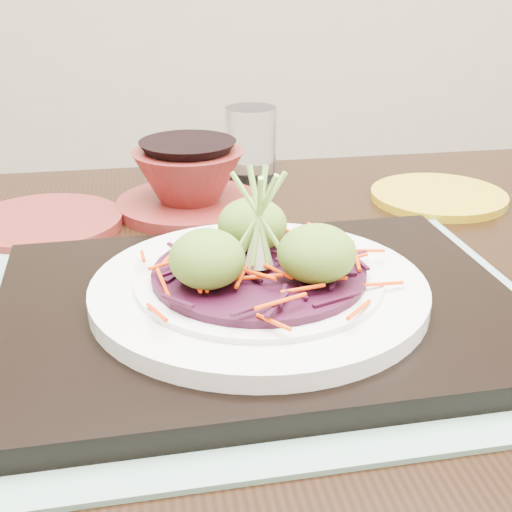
{
  "coord_description": "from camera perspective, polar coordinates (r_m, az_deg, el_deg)",
  "views": [
    {
      "loc": [
        -0.08,
        -0.67,
        1.07
      ],
      "look_at": [
        -0.02,
        -0.11,
        0.82
      ],
      "focal_mm": 50.0,
      "sensor_mm": 36.0,
      "label": 1
    }
  ],
  "objects": [
    {
      "name": "dining_table",
      "position": [
        0.74,
        1.9,
        -9.03
      ],
      "size": [
        1.27,
        0.89,
        0.77
      ],
      "rotation": [
        0.0,
        0.0,
        0.05
      ],
      "color": "black",
      "rests_on": "ground"
    },
    {
      "name": "terracotta_side_plate",
      "position": [
        0.85,
        -16.55,
        2.57
      ],
      "size": [
        0.21,
        0.21,
        0.01
      ],
      "primitive_type": "cylinder",
      "rotation": [
        0.0,
        0.0,
        0.19
      ],
      "color": "maroon",
      "rests_on": "dining_table"
    },
    {
      "name": "carrot_julienne",
      "position": [
        0.59,
        0.23,
        -0.6
      ],
      "size": [
        0.22,
        0.22,
        0.01
      ],
      "primitive_type": null,
      "color": "#E73A04",
      "rests_on": "cabbage_bed"
    },
    {
      "name": "water_glass",
      "position": [
        0.98,
        -0.41,
        8.99
      ],
      "size": [
        0.08,
        0.08,
        0.1
      ],
      "primitive_type": "cylinder",
      "rotation": [
        0.0,
        0.0,
        -0.18
      ],
      "color": "white",
      "rests_on": "dining_table"
    },
    {
      "name": "white_plate",
      "position": [
        0.6,
        0.23,
        -2.61
      ],
      "size": [
        0.28,
        0.28,
        0.02
      ],
      "color": "white",
      "rests_on": "serving_tray"
    },
    {
      "name": "scallion_garnish",
      "position": [
        0.57,
        0.24,
        2.86
      ],
      "size": [
        0.07,
        0.07,
        0.1
      ],
      "primitive_type": null,
      "color": "#8CCD52",
      "rests_on": "cabbage_bed"
    },
    {
      "name": "guacamole_scoops",
      "position": [
        0.58,
        0.24,
        0.85
      ],
      "size": [
        0.15,
        0.14,
        0.05
      ],
      "color": "#557423",
      "rests_on": "cabbage_bed"
    },
    {
      "name": "yellow_plate",
      "position": [
        0.94,
        14.39,
        4.65
      ],
      "size": [
        0.22,
        0.22,
        0.01
      ],
      "primitive_type": "cylinder",
      "rotation": [
        0.0,
        0.0,
        0.39
      ],
      "color": "#BB9414",
      "rests_on": "dining_table"
    },
    {
      "name": "placemat",
      "position": [
        0.61,
        0.22,
        -5.22
      ],
      "size": [
        0.53,
        0.43,
        0.0
      ],
      "primitive_type": "cube",
      "rotation": [
        0.0,
        0.0,
        0.08
      ],
      "color": "gray",
      "rests_on": "dining_table"
    },
    {
      "name": "serving_tray",
      "position": [
        0.61,
        0.23,
        -4.23
      ],
      "size": [
        0.46,
        0.36,
        0.02
      ],
      "primitive_type": "cube",
      "rotation": [
        0.0,
        0.0,
        0.08
      ],
      "color": "black",
      "rests_on": "placemat"
    },
    {
      "name": "cabbage_bed",
      "position": [
        0.59,
        0.23,
        -1.37
      ],
      "size": [
        0.18,
        0.18,
        0.01
      ],
      "primitive_type": "cylinder",
      "color": "#340A1F",
      "rests_on": "white_plate"
    },
    {
      "name": "terracotta_bowl_set",
      "position": [
        0.87,
        -5.37,
        5.78
      ],
      "size": [
        0.23,
        0.23,
        0.07
      ],
      "rotation": [
        0.0,
        0.0,
        -0.36
      ],
      "color": "maroon",
      "rests_on": "dining_table"
    }
  ]
}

